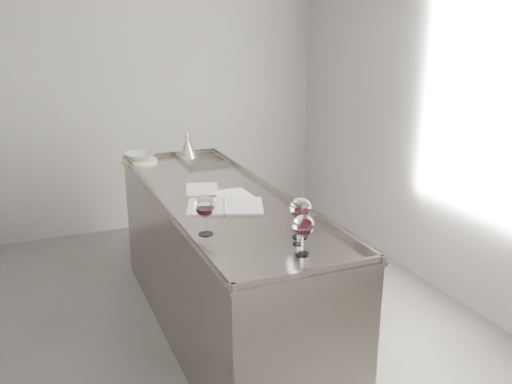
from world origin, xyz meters
name	(u,v)px	position (x,y,z in m)	size (l,w,h in m)	color
room_shell	(147,141)	(0.00, 0.00, 1.40)	(4.54, 5.04, 2.84)	#514F4C
counter	(222,267)	(0.50, 0.30, 0.47)	(0.77, 2.42, 0.97)	gray
wine_glass_left	(205,207)	(0.23, -0.25, 1.09)	(0.11, 0.11, 0.21)	white
wine_glass_middle	(303,226)	(0.57, -0.68, 1.08)	(0.10, 0.10, 0.20)	white
wine_glass_right	(301,209)	(0.65, -0.48, 1.09)	(0.11, 0.11, 0.21)	white
wine_glass_small	(298,226)	(0.60, -0.55, 1.03)	(0.06, 0.06, 0.13)	white
notebook	(225,206)	(0.46, 0.11, 0.95)	(0.52, 0.44, 0.02)	silver
loose_paper_top	(202,189)	(0.45, 0.52, 0.94)	(0.20, 0.29, 0.00)	silver
loose_paper_under	(235,196)	(0.59, 0.29, 0.94)	(0.21, 0.31, 0.00)	white
trivet	(140,161)	(0.23, 1.38, 0.95)	(0.27, 0.27, 0.02)	beige
ceramic_bowl	(139,156)	(0.23, 1.38, 0.99)	(0.22, 0.22, 0.05)	#99ADB3
wine_funnel	(188,149)	(0.61, 1.38, 1.01)	(0.15, 0.15, 0.22)	#B1AB9E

